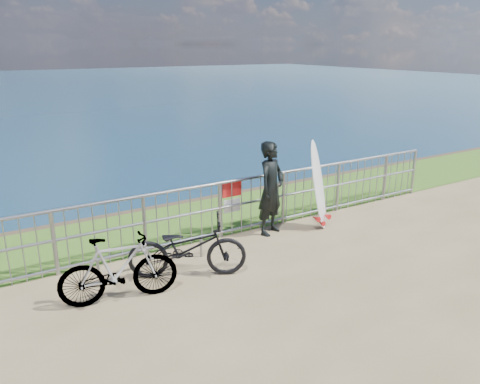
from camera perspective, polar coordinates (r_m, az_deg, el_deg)
grass_strip at (r=10.26m, az=-2.96°, el=-2.86°), size 120.00×120.00×0.00m
railing at (r=9.18m, az=0.32°, el=-1.56°), size 10.06×0.10×1.13m
surfer at (r=9.07m, az=3.81°, el=0.44°), size 0.79×0.68×1.84m
surfboard at (r=9.49m, az=9.58°, el=0.48°), size 0.62×0.60×1.82m
bicycle_near at (r=7.54m, az=-6.45°, el=-6.76°), size 1.98×1.39×0.99m
bicycle_far at (r=7.01m, az=-14.60°, el=-9.07°), size 1.76×0.79×1.02m
bike_rack at (r=7.91m, az=-10.68°, el=-6.97°), size 1.99×0.05×0.41m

